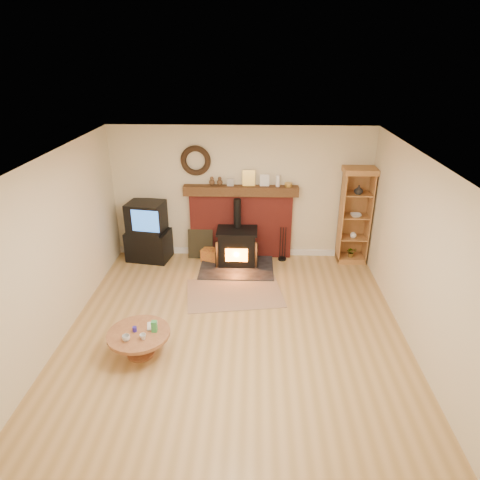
{
  "coord_description": "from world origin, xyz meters",
  "views": [
    {
      "loc": [
        0.27,
        -5.19,
        3.86
      ],
      "look_at": [
        0.04,
        1.0,
        1.09
      ],
      "focal_mm": 32.0,
      "sensor_mm": 36.0,
      "label": 1
    }
  ],
  "objects_px": {
    "coffee_table": "(139,337)",
    "tv_unit": "(148,232)",
    "wood_stove": "(237,248)",
    "curio_cabinet": "(355,216)"
  },
  "relations": [
    {
      "from": "wood_stove",
      "to": "coffee_table",
      "type": "bearing_deg",
      "value": -113.65
    },
    {
      "from": "wood_stove",
      "to": "curio_cabinet",
      "type": "distance_m",
      "value": 2.34
    },
    {
      "from": "wood_stove",
      "to": "coffee_table",
      "type": "distance_m",
      "value": 3.02
    },
    {
      "from": "curio_cabinet",
      "to": "coffee_table",
      "type": "xyz_separation_m",
      "value": [
        -3.46,
        -3.05,
        -0.65
      ]
    },
    {
      "from": "coffee_table",
      "to": "tv_unit",
      "type": "bearing_deg",
      "value": 100.6
    },
    {
      "from": "wood_stove",
      "to": "coffee_table",
      "type": "xyz_separation_m",
      "value": [
        -1.21,
        -2.76,
        -0.05
      ]
    },
    {
      "from": "wood_stove",
      "to": "coffee_table",
      "type": "relative_size",
      "value": 1.65
    },
    {
      "from": "curio_cabinet",
      "to": "wood_stove",
      "type": "bearing_deg",
      "value": -172.88
    },
    {
      "from": "wood_stove",
      "to": "curio_cabinet",
      "type": "bearing_deg",
      "value": 7.12
    },
    {
      "from": "tv_unit",
      "to": "coffee_table",
      "type": "distance_m",
      "value": 3.02
    }
  ]
}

